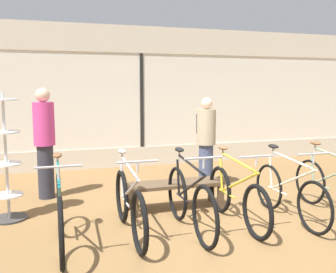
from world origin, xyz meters
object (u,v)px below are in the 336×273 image
Objects in this scene: bicycle_center_right at (236,197)px; bicycle_right at (289,193)px; display_bench at (176,187)px; bicycle_left at (129,205)px; bicycle_center_left at (189,201)px; accessory_rack at (7,169)px; bicycle_far_left at (60,213)px; bicycle_far_right at (332,187)px; customer_near_rack at (45,141)px; customer_by_window at (206,140)px.

bicycle_right is at bearing -5.15° from bicycle_center_right.
bicycle_center_right is 1.25× the size of display_bench.
bicycle_center_left reaches higher than bicycle_left.
bicycle_center_right is 3.15m from accessory_rack.
bicycle_center_right reaches higher than display_bench.
bicycle_center_right is 1.02m from display_bench.
display_bench is at bearing 82.49° from bicycle_center_left.
bicycle_center_right is (2.27, 0.09, -0.03)m from bicycle_far_left.
display_bench is at bearing 28.58° from bicycle_far_left.
bicycle_far_right is (2.23, 0.07, -0.01)m from bicycle_center_left.
bicycle_left is 1.28× the size of display_bench.
bicycle_far_left is 1.04× the size of bicycle_right.
bicycle_far_right is 4.50m from customer_near_rack.
customer_by_window is at bearing 122.97° from bicycle_far_right.
display_bench is at bearing -32.01° from customer_near_rack.
bicycle_left is 0.76m from bicycle_center_left.
customer_near_rack is at bearing 147.19° from bicycle_right.
bicycle_far_right is at bearing -26.93° from customer_near_rack.
accessory_rack is (-2.24, 1.17, 0.32)m from bicycle_center_left.
accessory_rack reaches higher than customer_by_window.
bicycle_far_right reaches higher than bicycle_right.
bicycle_far_left is 1.05× the size of bicycle_far_right.
bicycle_far_right is (0.76, 0.05, 0.01)m from bicycle_right.
bicycle_left is at bearing 171.36° from bicycle_center_left.
bicycle_right is (3.04, 0.02, -0.02)m from bicycle_far_left.
customer_near_rack is 2.79m from customer_by_window.
bicycle_right is (0.77, -0.07, 0.01)m from bicycle_center_right.
display_bench is (-2.11, 0.85, -0.06)m from bicycle_far_right.
customer_by_window is (2.60, 1.92, 0.48)m from bicycle_far_left.
accessory_rack is 1.07m from customer_near_rack.
bicycle_far_right is at bearing -0.56° from bicycle_center_right.
bicycle_center_left reaches higher than bicycle_right.
bicycle_center_right is 1.03× the size of bicycle_far_right.
bicycle_far_left is at bearing -179.66° from bicycle_right.
customer_near_rack reaches higher than bicycle_center_right.
bicycle_center_left is 0.99× the size of bicycle_center_right.
display_bench is at bearing -132.11° from customer_by_window.
bicycle_center_left is at bearing -173.09° from bicycle_center_right.
accessory_rack reaches higher than bicycle_left.
accessory_rack is at bearing 144.87° from bicycle_left.
customer_near_rack is (-1.88, 1.17, 0.62)m from display_bench.
bicycle_left is at bearing 8.01° from bicycle_far_left.
bicycle_left is (0.83, 0.12, -0.02)m from bicycle_far_left.
bicycle_right is (1.47, 0.02, -0.02)m from bicycle_center_left.
bicycle_right reaches higher than display_bench.
bicycle_left reaches higher than display_bench.
customer_near_rack reaches higher than customer_by_window.
customer_near_rack is (-0.18, 2.10, 0.56)m from bicycle_far_left.
bicycle_center_right is 0.96× the size of customer_near_rack.
bicycle_left is 1.45m from bicycle_center_right.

